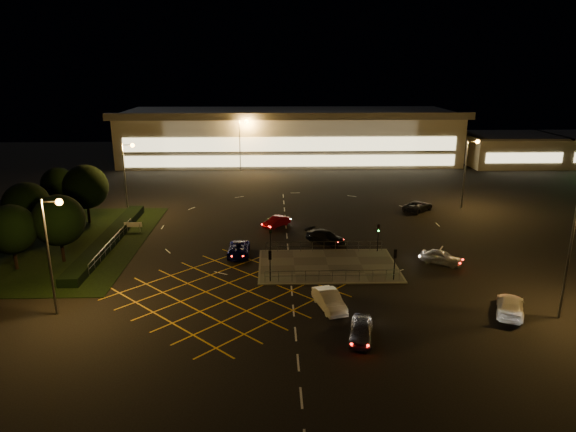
{
  "coord_description": "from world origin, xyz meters",
  "views": [
    {
      "loc": [
        -3.69,
        -51.74,
        20.16
      ],
      "look_at": [
        -1.8,
        9.84,
        2.0
      ],
      "focal_mm": 32.0,
      "sensor_mm": 36.0,
      "label": 1
    }
  ],
  "objects_px": {
    "car_far_dkgrey": "(326,237)",
    "car_right_silver": "(441,257)",
    "signal_sw": "(270,259)",
    "signal_nw": "(270,233)",
    "car_left_blue": "(239,250)",
    "car_queue_white": "(329,300)",
    "car_circ_red": "(276,222)",
    "signal_se": "(395,258)",
    "car_east_grey": "(418,206)",
    "car_approach_white": "(510,306)",
    "signal_ne": "(378,232)",
    "car_near_silver": "(361,330)"
  },
  "relations": [
    {
      "from": "signal_se",
      "to": "car_near_silver",
      "type": "distance_m",
      "value": 12.11
    },
    {
      "from": "signal_nw",
      "to": "car_near_silver",
      "type": "distance_m",
      "value": 20.19
    },
    {
      "from": "car_east_grey",
      "to": "car_approach_white",
      "type": "bearing_deg",
      "value": 135.16
    },
    {
      "from": "signal_se",
      "to": "car_far_dkgrey",
      "type": "bearing_deg",
      "value": -63.93
    },
    {
      "from": "signal_nw",
      "to": "car_circ_red",
      "type": "relative_size",
      "value": 0.77
    },
    {
      "from": "signal_nw",
      "to": "car_left_blue",
      "type": "xyz_separation_m",
      "value": [
        -3.5,
        -0.63,
        -1.67
      ]
    },
    {
      "from": "car_right_silver",
      "to": "signal_ne",
      "type": "bearing_deg",
      "value": 91.29
    },
    {
      "from": "signal_nw",
      "to": "car_circ_red",
      "type": "xyz_separation_m",
      "value": [
        0.76,
        9.76,
        -1.7
      ]
    },
    {
      "from": "signal_nw",
      "to": "car_left_blue",
      "type": "height_order",
      "value": "signal_nw"
    },
    {
      "from": "signal_se",
      "to": "car_left_blue",
      "type": "relative_size",
      "value": 0.63
    },
    {
      "from": "car_near_silver",
      "to": "car_queue_white",
      "type": "distance_m",
      "value": 5.49
    },
    {
      "from": "signal_se",
      "to": "signal_ne",
      "type": "xyz_separation_m",
      "value": [
        0.0,
        7.99,
        0.0
      ]
    },
    {
      "from": "signal_nw",
      "to": "car_queue_white",
      "type": "relative_size",
      "value": 0.66
    },
    {
      "from": "car_left_blue",
      "to": "car_approach_white",
      "type": "height_order",
      "value": "car_approach_white"
    },
    {
      "from": "car_queue_white",
      "to": "car_far_dkgrey",
      "type": "xyz_separation_m",
      "value": [
        1.42,
        16.94,
        -0.05
      ]
    },
    {
      "from": "car_left_blue",
      "to": "car_approach_white",
      "type": "bearing_deg",
      "value": -31.45
    },
    {
      "from": "signal_sw",
      "to": "signal_nw",
      "type": "bearing_deg",
      "value": -90.0
    },
    {
      "from": "car_queue_white",
      "to": "car_east_grey",
      "type": "distance_m",
      "value": 34.38
    },
    {
      "from": "signal_nw",
      "to": "car_east_grey",
      "type": "bearing_deg",
      "value": 38.27
    },
    {
      "from": "car_queue_white",
      "to": "car_left_blue",
      "type": "bearing_deg",
      "value": 108.47
    },
    {
      "from": "signal_ne",
      "to": "car_near_silver",
      "type": "xyz_separation_m",
      "value": [
        -5.04,
        -18.88,
        -1.62
      ]
    },
    {
      "from": "signal_sw",
      "to": "car_left_blue",
      "type": "height_order",
      "value": "signal_sw"
    },
    {
      "from": "car_circ_red",
      "to": "car_far_dkgrey",
      "type": "bearing_deg",
      "value": -6.35
    },
    {
      "from": "signal_ne",
      "to": "car_left_blue",
      "type": "distance_m",
      "value": 15.6
    },
    {
      "from": "signal_sw",
      "to": "signal_nw",
      "type": "distance_m",
      "value": 7.99
    },
    {
      "from": "car_east_grey",
      "to": "car_far_dkgrey",
      "type": "bearing_deg",
      "value": 89.49
    },
    {
      "from": "signal_se",
      "to": "car_right_silver",
      "type": "xyz_separation_m",
      "value": [
        6.0,
        4.26,
        -1.63
      ]
    },
    {
      "from": "car_left_blue",
      "to": "car_east_grey",
      "type": "xyz_separation_m",
      "value": [
        24.65,
        17.32,
        0.03
      ]
    },
    {
      "from": "car_right_silver",
      "to": "car_approach_white",
      "type": "distance_m",
      "value": 11.64
    },
    {
      "from": "signal_nw",
      "to": "car_queue_white",
      "type": "distance_m",
      "value": 14.72
    },
    {
      "from": "signal_ne",
      "to": "car_east_grey",
      "type": "bearing_deg",
      "value": 61.26
    },
    {
      "from": "signal_se",
      "to": "car_left_blue",
      "type": "xyz_separation_m",
      "value": [
        -15.5,
        7.35,
        -1.67
      ]
    },
    {
      "from": "car_approach_white",
      "to": "car_right_silver",
      "type": "bearing_deg",
      "value": -54.95
    },
    {
      "from": "signal_ne",
      "to": "car_approach_white",
      "type": "relative_size",
      "value": 0.61
    },
    {
      "from": "signal_ne",
      "to": "car_near_silver",
      "type": "bearing_deg",
      "value": -104.95
    },
    {
      "from": "signal_nw",
      "to": "signal_se",
      "type": "bearing_deg",
      "value": -33.65
    },
    {
      "from": "car_left_blue",
      "to": "car_far_dkgrey",
      "type": "height_order",
      "value": "car_far_dkgrey"
    },
    {
      "from": "signal_sw",
      "to": "car_far_dkgrey",
      "type": "xyz_separation_m",
      "value": [
        6.51,
        11.21,
        -1.63
      ]
    },
    {
      "from": "car_right_silver",
      "to": "signal_sw",
      "type": "bearing_deg",
      "value": 136.45
    },
    {
      "from": "car_near_silver",
      "to": "car_east_grey",
      "type": "bearing_deg",
      "value": 80.36
    },
    {
      "from": "signal_se",
      "to": "car_east_grey",
      "type": "distance_m",
      "value": 26.37
    },
    {
      "from": "signal_nw",
      "to": "car_right_silver",
      "type": "xyz_separation_m",
      "value": [
        18.0,
        -3.73,
        -1.63
      ]
    },
    {
      "from": "car_queue_white",
      "to": "car_circ_red",
      "type": "relative_size",
      "value": 1.17
    },
    {
      "from": "car_right_silver",
      "to": "car_circ_red",
      "type": "relative_size",
      "value": 1.07
    },
    {
      "from": "signal_sw",
      "to": "car_far_dkgrey",
      "type": "height_order",
      "value": "signal_sw"
    },
    {
      "from": "car_far_dkgrey",
      "to": "car_right_silver",
      "type": "xyz_separation_m",
      "value": [
        11.48,
        -6.95,
        0.01
      ]
    },
    {
      "from": "car_left_blue",
      "to": "car_queue_white",
      "type": "bearing_deg",
      "value": -56.64
    },
    {
      "from": "car_far_dkgrey",
      "to": "car_right_silver",
      "type": "relative_size",
      "value": 1.16
    },
    {
      "from": "signal_nw",
      "to": "car_left_blue",
      "type": "distance_m",
      "value": 3.93
    },
    {
      "from": "car_queue_white",
      "to": "car_circ_red",
      "type": "distance_m",
      "value": 23.87
    }
  ]
}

